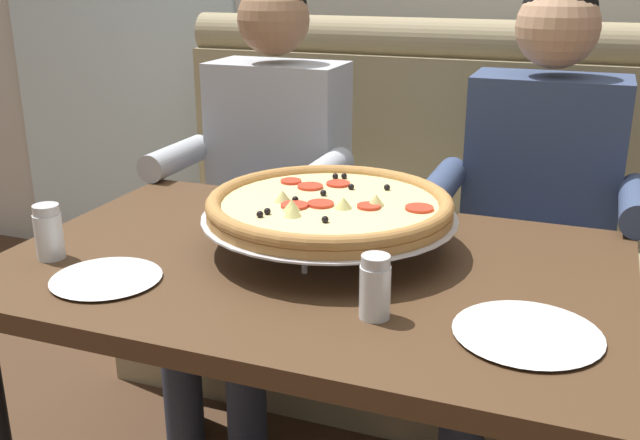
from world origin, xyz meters
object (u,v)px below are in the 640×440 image
(shaker_pepper_flakes, at_px, (49,236))
(booth_bench, at_px, (411,256))
(shaker_oregano, at_px, (375,291))
(pizza, at_px, (329,207))
(plate_near_left, at_px, (528,330))
(diner_left, at_px, (265,173))
(plate_near_right, at_px, (106,275))
(patio_chair, at_px, (221,130))
(dining_table, at_px, (311,301))
(diner_right, at_px, (538,201))

(shaker_pepper_flakes, bearing_deg, booth_bench, 64.48)
(shaker_oregano, relative_size, shaker_pepper_flakes, 0.99)
(booth_bench, relative_size, shaker_pepper_flakes, 15.19)
(shaker_oregano, bearing_deg, pizza, 123.68)
(plate_near_left, bearing_deg, pizza, 149.99)
(booth_bench, bearing_deg, plate_near_left, -67.06)
(diner_left, xyz_separation_m, plate_near_left, (0.84, -0.79, 0.02))
(shaker_pepper_flakes, bearing_deg, diner_left, 81.85)
(shaker_pepper_flakes, relative_size, plate_near_right, 0.54)
(shaker_oregano, bearing_deg, patio_chair, 124.37)
(shaker_oregano, xyz_separation_m, plate_near_left, (0.25, 0.02, -0.04))
(plate_near_left, height_order, patio_chair, patio_chair)
(dining_table, xyz_separation_m, plate_near_left, (0.45, -0.17, 0.10))
(diner_left, xyz_separation_m, shaker_oregano, (0.59, -0.81, 0.06))
(booth_bench, xyz_separation_m, patio_chair, (-1.22, 0.99, 0.13))
(pizza, height_order, shaker_pepper_flakes, pizza)
(diner_left, height_order, pizza, diner_left)
(plate_near_left, distance_m, plate_near_right, 0.78)
(dining_table, height_order, shaker_pepper_flakes, shaker_pepper_flakes)
(pizza, xyz_separation_m, patio_chair, (-1.23, 1.79, -0.29))
(patio_chair, bearing_deg, diner_left, -56.58)
(shaker_oregano, distance_m, plate_near_left, 0.26)
(diner_left, height_order, plate_near_left, diner_left)
(shaker_oregano, distance_m, patio_chair, 2.51)
(dining_table, relative_size, plate_near_left, 5.15)
(dining_table, distance_m, diner_left, 0.73)
(shaker_pepper_flakes, height_order, plate_near_left, shaker_pepper_flakes)
(diner_right, relative_size, shaker_pepper_flakes, 11.12)
(booth_bench, xyz_separation_m, pizza, (0.01, -0.80, 0.42))
(diner_right, relative_size, plate_near_left, 5.25)
(diner_right, bearing_deg, diner_left, 180.00)
(pizza, bearing_deg, plate_near_right, -137.59)
(dining_table, bearing_deg, shaker_pepper_flakes, -160.85)
(diner_right, relative_size, plate_near_right, 6.03)
(plate_near_right, distance_m, patio_chair, 2.29)
(booth_bench, height_order, plate_near_right, booth_bench)
(diner_right, bearing_deg, plate_near_right, -130.42)
(diner_left, distance_m, shaker_pepper_flakes, 0.80)
(pizza, bearing_deg, shaker_oregano, -56.32)
(dining_table, distance_m, diner_right, 0.73)
(patio_chair, bearing_deg, diner_right, -37.89)
(booth_bench, bearing_deg, shaker_pepper_flakes, -115.52)
(booth_bench, distance_m, diner_left, 0.57)
(plate_near_left, bearing_deg, dining_table, 158.92)
(shaker_pepper_flakes, xyz_separation_m, plate_near_right, (0.18, -0.06, -0.04))
(dining_table, xyz_separation_m, shaker_pepper_flakes, (-0.51, -0.18, 0.14))
(pizza, relative_size, patio_chair, 0.62)
(shaker_pepper_flakes, bearing_deg, dining_table, 19.15)
(plate_near_right, xyz_separation_m, patio_chair, (-0.89, 2.10, -0.21))
(booth_bench, height_order, pizza, booth_bench)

